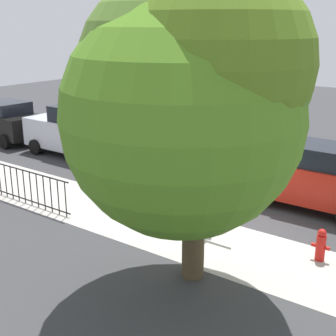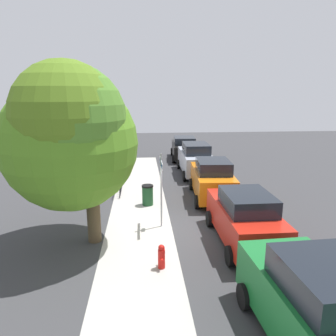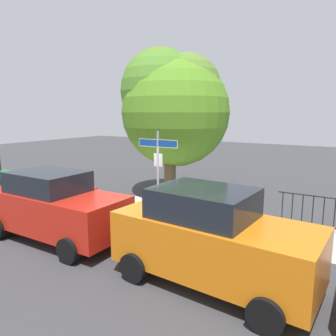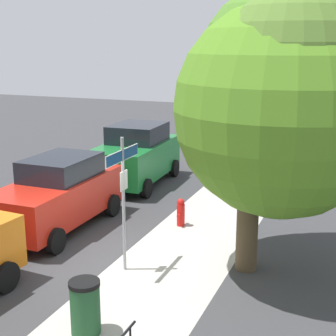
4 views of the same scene
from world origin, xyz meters
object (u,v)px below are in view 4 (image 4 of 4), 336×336
fire_hydrant (181,212)px  trash_bin (85,307)px  car_red (58,194)px  street_sign (123,180)px  shade_tree (283,85)px  car_green (136,155)px

fire_hydrant → trash_bin: bearing=3.1°
car_red → trash_bin: car_red is taller
trash_bin → fire_hydrant: bearing=-176.9°
trash_bin → car_red: bearing=-141.5°
street_sign → trash_bin: (2.51, 0.50, -1.57)m
shade_tree → car_red: (-0.34, -5.88, -3.11)m
car_green → car_red: (4.80, -0.04, -0.08)m
shade_tree → trash_bin: size_ratio=6.38×
car_green → car_red: car_green is taller
car_red → fire_hydrant: size_ratio=5.51×
car_green → trash_bin: car_green is taller
shade_tree → fire_hydrant: shade_tree is taller
fire_hydrant → car_red: bearing=-65.4°
street_sign → car_green: bearing=-156.8°
car_green → trash_bin: bearing=17.6°
car_red → trash_bin: (4.18, 3.32, -0.48)m
car_red → street_sign: bearing=59.2°
car_red → trash_bin: 5.36m
street_sign → trash_bin: bearing=11.2°
shade_tree → car_green: shade_tree is taller
shade_tree → car_red: shade_tree is taller
shade_tree → fire_hydrant: (-1.72, -2.86, -3.70)m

